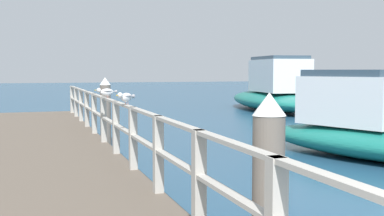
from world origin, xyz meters
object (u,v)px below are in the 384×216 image
seagull_foreground (126,97)px  boat_2 (274,93)px  boat_5 (367,128)px  dock_piling_far (105,111)px  boat_4 (368,91)px  dock_piling_near (268,196)px  seagull_background (107,92)px

seagull_foreground → boat_2: 16.91m
boat_5 → dock_piling_far: bearing=125.9°
dock_piling_far → boat_4: (19.49, 14.00, -0.27)m
boat_4 → boat_5: size_ratio=1.00×
dock_piling_near → dock_piling_far: size_ratio=1.00×
seagull_background → boat_2: boat_2 is taller
boat_2 → dock_piling_near: bearing=68.6°
dock_piling_near → dock_piling_far: bearing=90.0°
dock_piling_near → boat_4: (19.49, 23.24, -0.27)m
seagull_background → boat_5: (5.81, -0.92, -0.89)m
dock_piling_far → boat_4: 24.00m
seagull_foreground → boat_2: boat_2 is taller
dock_piling_near → boat_2: (9.68, 17.97, -0.03)m
seagull_foreground → boat_4: boat_4 is taller
seagull_foreground → boat_4: 27.40m
dock_piling_far → boat_5: boat_5 is taller
dock_piling_far → seagull_foreground: (-0.39, -4.84, 0.64)m
dock_piling_far → seagull_background: dock_piling_far is taller
dock_piling_near → seagull_background: 6.53m
seagull_foreground → boat_4: (19.87, 18.84, -0.91)m
seagull_foreground → seagull_background: same height
seagull_background → boat_4: (19.88, 16.75, -0.91)m
dock_piling_near → dock_piling_far: 9.24m
boat_2 → boat_4: size_ratio=1.48×
boat_2 → boat_4: bearing=-144.8°
dock_piling_near → boat_2: boat_2 is taller
boat_5 → boat_2: bearing=51.1°
seagull_foreground → boat_5: size_ratio=0.06×
dock_piling_far → seagull_foreground: dock_piling_far is taller
dock_piling_near → boat_5: size_ratio=0.30×
seagull_background → boat_4: bearing=-60.2°
dock_piling_far → boat_5: bearing=-34.1°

